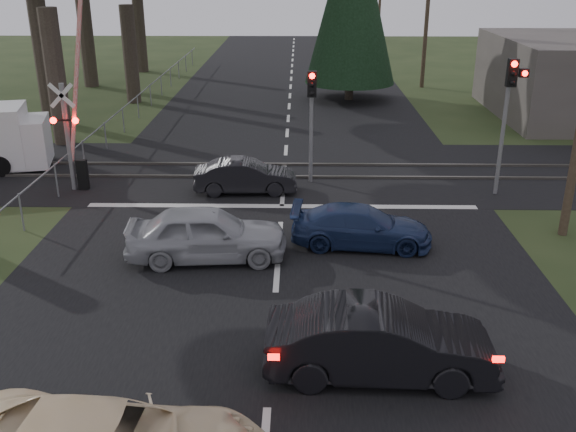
{
  "coord_description": "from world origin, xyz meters",
  "views": [
    {
      "loc": [
        0.55,
        -11.83,
        7.67
      ],
      "look_at": [
        0.28,
        4.09,
        1.3
      ],
      "focal_mm": 40.0,
      "sensor_mm": 36.0,
      "label": 1
    }
  ],
  "objects_px": {
    "silver_car": "(207,234)",
    "dark_car_far": "(246,176)",
    "crossing_signal": "(74,134)",
    "blue_sedan": "(361,227)",
    "traffic_signal_center": "(312,108)",
    "utility_pole_mid": "(427,11)",
    "dark_hatchback": "(380,342)",
    "traffic_signal_right": "(509,101)"
  },
  "relations": [
    {
      "from": "traffic_signal_center",
      "to": "dark_hatchback",
      "type": "height_order",
      "value": "traffic_signal_center"
    },
    {
      "from": "crossing_signal",
      "to": "dark_car_far",
      "type": "distance_m",
      "value": 6.14
    },
    {
      "from": "crossing_signal",
      "to": "blue_sedan",
      "type": "xyz_separation_m",
      "value": [
        9.63,
        -4.68,
        -1.48
      ]
    },
    {
      "from": "traffic_signal_center",
      "to": "traffic_signal_right",
      "type": "bearing_deg",
      "value": -10.41
    },
    {
      "from": "dark_hatchback",
      "to": "traffic_signal_center",
      "type": "bearing_deg",
      "value": 7.37
    },
    {
      "from": "silver_car",
      "to": "utility_pole_mid",
      "type": "bearing_deg",
      "value": -26.35
    },
    {
      "from": "blue_sedan",
      "to": "dark_car_far",
      "type": "height_order",
      "value": "dark_car_far"
    },
    {
      "from": "traffic_signal_right",
      "to": "dark_car_far",
      "type": "relative_size",
      "value": 1.32
    },
    {
      "from": "silver_car",
      "to": "blue_sedan",
      "type": "relative_size",
      "value": 1.09
    },
    {
      "from": "crossing_signal",
      "to": "traffic_signal_right",
      "type": "height_order",
      "value": "crossing_signal"
    },
    {
      "from": "traffic_signal_right",
      "to": "dark_car_far",
      "type": "xyz_separation_m",
      "value": [
        -8.86,
        0.12,
        -2.73
      ]
    },
    {
      "from": "utility_pole_mid",
      "to": "silver_car",
      "type": "relative_size",
      "value": 2.07
    },
    {
      "from": "crossing_signal",
      "to": "dark_car_far",
      "type": "xyz_separation_m",
      "value": [
        5.96,
        -0.19,
        -1.47
      ]
    },
    {
      "from": "traffic_signal_right",
      "to": "dark_car_far",
      "type": "height_order",
      "value": "traffic_signal_right"
    },
    {
      "from": "crossing_signal",
      "to": "dark_hatchback",
      "type": "relative_size",
      "value": 1.55
    },
    {
      "from": "utility_pole_mid",
      "to": "dark_car_far",
      "type": "xyz_separation_m",
      "value": [
        -9.81,
        -20.4,
        -4.14
      ]
    },
    {
      "from": "traffic_signal_center",
      "to": "dark_car_far",
      "type": "xyz_separation_m",
      "value": [
        -2.31,
        -1.08,
        -2.22
      ]
    },
    {
      "from": "utility_pole_mid",
      "to": "traffic_signal_center",
      "type": "bearing_deg",
      "value": -111.21
    },
    {
      "from": "crossing_signal",
      "to": "traffic_signal_right",
      "type": "distance_m",
      "value": 14.88
    },
    {
      "from": "traffic_signal_center",
      "to": "dark_car_far",
      "type": "height_order",
      "value": "traffic_signal_center"
    },
    {
      "from": "silver_car",
      "to": "traffic_signal_right",
      "type": "bearing_deg",
      "value": -65.04
    },
    {
      "from": "dark_hatchback",
      "to": "blue_sedan",
      "type": "bearing_deg",
      "value": -0.07
    },
    {
      "from": "blue_sedan",
      "to": "traffic_signal_right",
      "type": "bearing_deg",
      "value": -44.98
    },
    {
      "from": "utility_pole_mid",
      "to": "traffic_signal_right",
      "type": "bearing_deg",
      "value": -92.66
    },
    {
      "from": "utility_pole_mid",
      "to": "dark_hatchback",
      "type": "xyz_separation_m",
      "value": [
        -6.34,
        -31.1,
        -3.99
      ]
    },
    {
      "from": "traffic_signal_center",
      "to": "blue_sedan",
      "type": "relative_size",
      "value": 1.02
    },
    {
      "from": "utility_pole_mid",
      "to": "blue_sedan",
      "type": "distance_m",
      "value": 25.98
    },
    {
      "from": "blue_sedan",
      "to": "dark_hatchback",
      "type": "bearing_deg",
      "value": -176.9
    },
    {
      "from": "blue_sedan",
      "to": "dark_car_far",
      "type": "relative_size",
      "value": 1.12
    },
    {
      "from": "traffic_signal_right",
      "to": "silver_car",
      "type": "bearing_deg",
      "value": -150.68
    },
    {
      "from": "utility_pole_mid",
      "to": "dark_hatchback",
      "type": "bearing_deg",
      "value": -101.52
    },
    {
      "from": "silver_car",
      "to": "dark_car_far",
      "type": "xyz_separation_m",
      "value": [
        0.63,
        5.45,
        -0.15
      ]
    },
    {
      "from": "dark_hatchback",
      "to": "blue_sedan",
      "type": "relative_size",
      "value": 1.12
    },
    {
      "from": "crossing_signal",
      "to": "traffic_signal_center",
      "type": "height_order",
      "value": "crossing_signal"
    },
    {
      "from": "traffic_signal_center",
      "to": "utility_pole_mid",
      "type": "distance_m",
      "value": 20.82
    },
    {
      "from": "traffic_signal_right",
      "to": "traffic_signal_center",
      "type": "distance_m",
      "value": 6.68
    },
    {
      "from": "traffic_signal_center",
      "to": "blue_sedan",
      "type": "bearing_deg",
      "value": -76.32
    },
    {
      "from": "traffic_signal_right",
      "to": "dark_hatchback",
      "type": "height_order",
      "value": "traffic_signal_right"
    },
    {
      "from": "crossing_signal",
      "to": "dark_car_far",
      "type": "bearing_deg",
      "value": -1.84
    },
    {
      "from": "traffic_signal_center",
      "to": "dark_car_far",
      "type": "relative_size",
      "value": 1.15
    },
    {
      "from": "silver_car",
      "to": "dark_car_far",
      "type": "relative_size",
      "value": 1.22
    },
    {
      "from": "blue_sedan",
      "to": "traffic_signal_center",
      "type": "bearing_deg",
      "value": 18.59
    }
  ]
}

